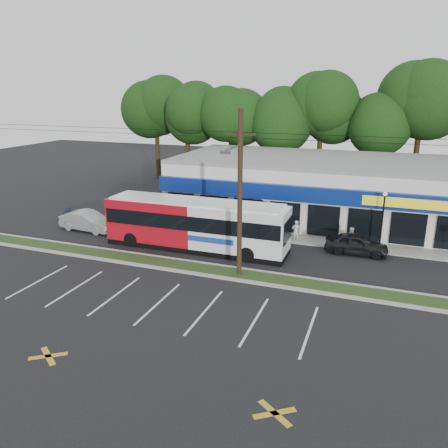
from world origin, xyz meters
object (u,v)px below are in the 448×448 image
car_dark (356,244)px  car_silver (88,221)px  lamp_post (383,214)px  metrobus (196,223)px  car_blue (83,217)px  utility_pole (237,190)px  pedestrian_b (351,238)px  pedestrian_a (296,231)px

car_dark → car_silver: bearing=95.5°
lamp_post → metrobus: 13.17m
car_dark → car_blue: size_ratio=1.06×
utility_pole → metrobus: (-4.26, 3.57, -3.53)m
car_dark → pedestrian_b: 1.23m
utility_pole → car_blue: utility_pole is taller
metrobus → pedestrian_a: metrobus is taller
pedestrian_a → pedestrian_b: (4.01, 0.00, -0.05)m
car_blue → pedestrian_a: 18.08m
lamp_post → pedestrian_a: 6.29m
car_silver → pedestrian_a: pedestrian_a is taller
car_silver → pedestrian_b: car_silver is taller
car_blue → pedestrian_b: (22.00, 1.79, 0.19)m
car_blue → pedestrian_a: (17.99, 1.79, 0.24)m
lamp_post → car_blue: bearing=-175.0°
lamp_post → car_blue: (-24.00, -2.09, -2.09)m
car_dark → car_silver: car_silver is taller
metrobus → car_blue: metrobus is taller
utility_pole → car_dark: utility_pole is taller
metrobus → pedestrian_a: bearing=31.6°
pedestrian_a → pedestrian_b: bearing=147.3°
utility_pole → metrobus: 6.58m
metrobus → utility_pole: bearing=-40.4°
utility_pole → car_dark: (6.65, 6.45, -4.69)m
lamp_post → car_blue: lamp_post is taller
metrobus → car_silver: metrobus is taller
car_blue → pedestrian_a: pedestrian_a is taller
car_silver → car_blue: bearing=53.8°
lamp_post → pedestrian_b: size_ratio=2.74×
metrobus → pedestrian_a: (6.42, 4.00, -1.06)m
lamp_post → car_dark: lamp_post is taller
car_silver → car_dark: bearing=-80.2°
utility_pole → pedestrian_b: utility_pole is taller
car_dark → pedestrian_a: (-4.48, 1.13, 0.10)m
lamp_post → pedestrian_b: 2.77m
car_dark → car_silver: size_ratio=0.89×
utility_pole → pedestrian_b: bearing=50.8°
utility_pole → pedestrian_a: utility_pole is taller
car_silver → pedestrian_a: size_ratio=2.92×
pedestrian_a → pedestrian_b: size_ratio=1.06×
metrobus → car_dark: size_ratio=3.12×
utility_pole → metrobus: bearing=140.0°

